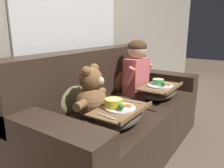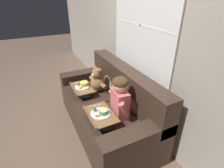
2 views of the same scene
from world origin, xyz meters
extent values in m
plane|color=brown|center=(0.00, 0.00, 0.00)|extent=(14.00, 14.00, 0.00)
cube|color=#A89E8E|center=(0.00, 0.57, 1.30)|extent=(8.00, 0.05, 2.60)
cube|color=#38281E|center=(0.00, 0.00, 0.23)|extent=(1.90, 0.88, 0.47)
cube|color=#38281E|center=(0.00, 0.33, 0.70)|extent=(1.90, 0.22, 0.47)
cube|color=#38281E|center=(-0.84, 0.00, 0.55)|extent=(0.22, 0.88, 0.16)
cube|color=#38281E|center=(0.84, 0.00, 0.55)|extent=(0.22, 0.88, 0.16)
cube|color=black|center=(0.00, -0.02, 0.47)|extent=(0.01, 0.62, 0.01)
ellipsoid|color=#B2754C|center=(0.37, 0.26, 0.63)|extent=(0.34, 0.17, 0.36)
ellipsoid|color=#898456|center=(-0.37, 0.26, 0.63)|extent=(0.36, 0.17, 0.37)
cube|color=#DB6666|center=(0.37, 0.04, 0.65)|extent=(0.28, 0.17, 0.37)
sphere|color=beige|center=(0.37, 0.04, 0.92)|extent=(0.19, 0.19, 0.19)
ellipsoid|color=#4C331E|center=(0.37, 0.04, 0.95)|extent=(0.19, 0.19, 0.13)
cylinder|color=#DB6666|center=(0.21, 0.04, 0.68)|extent=(0.08, 0.15, 0.20)
cylinder|color=#DB6666|center=(0.52, 0.01, 0.68)|extent=(0.08, 0.15, 0.20)
sphere|color=brown|center=(-0.37, 0.04, 0.59)|extent=(0.24, 0.24, 0.24)
sphere|color=brown|center=(-0.37, 0.04, 0.77)|extent=(0.17, 0.17, 0.17)
sphere|color=brown|center=(-0.43, 0.03, 0.84)|extent=(0.07, 0.07, 0.07)
sphere|color=brown|center=(-0.30, 0.06, 0.84)|extent=(0.07, 0.07, 0.07)
sphere|color=beige|center=(-0.35, -0.03, 0.76)|extent=(0.06, 0.06, 0.06)
sphere|color=black|center=(-0.35, -0.05, 0.76)|extent=(0.02, 0.02, 0.02)
cylinder|color=brown|center=(-0.52, 0.01, 0.61)|extent=(0.13, 0.09, 0.06)
cylinder|color=brown|center=(-0.21, 0.07, 0.61)|extent=(0.13, 0.09, 0.06)
cylinder|color=brown|center=(-0.39, -0.09, 0.50)|extent=(0.08, 0.12, 0.06)
cylinder|color=brown|center=(-0.29, -0.07, 0.50)|extent=(0.08, 0.12, 0.06)
ellipsoid|color=#473D33|center=(0.37, -0.22, 0.52)|extent=(0.44, 0.29, 0.11)
cube|color=brown|center=(0.37, -0.22, 0.58)|extent=(0.46, 0.30, 0.01)
cube|color=brown|center=(0.37, -0.36, 0.59)|extent=(0.46, 0.02, 0.02)
cylinder|color=silver|center=(0.37, -0.22, 0.59)|extent=(0.25, 0.25, 0.01)
cylinder|color=#4CAD60|center=(0.38, -0.19, 0.62)|extent=(0.11, 0.11, 0.05)
cylinder|color=#E5D189|center=(0.38, -0.19, 0.64)|extent=(0.10, 0.10, 0.01)
sphere|color=#38702D|center=(0.30, -0.27, 0.63)|extent=(0.04, 0.04, 0.04)
cylinder|color=#7A9E56|center=(0.30, -0.27, 0.61)|extent=(0.02, 0.02, 0.02)
cylinder|color=orange|center=(0.40, -0.28, 0.60)|extent=(0.03, 0.06, 0.01)
cylinder|color=orange|center=(0.41, -0.27, 0.60)|extent=(0.02, 0.06, 0.01)
cube|color=silver|center=(0.18, -0.22, 0.59)|extent=(0.02, 0.14, 0.01)
ellipsoid|color=#473D33|center=(-0.37, -0.22, 0.52)|extent=(0.42, 0.27, 0.11)
cube|color=brown|center=(-0.37, -0.22, 0.58)|extent=(0.44, 0.28, 0.01)
cube|color=brown|center=(-0.37, -0.35, 0.59)|extent=(0.44, 0.02, 0.02)
cylinder|color=silver|center=(-0.37, -0.22, 0.59)|extent=(0.22, 0.22, 0.01)
cylinder|color=yellow|center=(-0.39, -0.18, 0.63)|extent=(0.13, 0.13, 0.06)
cylinder|color=#E5D189|center=(-0.39, -0.18, 0.65)|extent=(0.11, 0.11, 0.01)
sphere|color=#38702D|center=(-0.42, -0.26, 0.63)|extent=(0.04, 0.04, 0.04)
cylinder|color=#7A9E56|center=(-0.42, -0.26, 0.61)|extent=(0.02, 0.02, 0.02)
cylinder|color=orange|center=(-0.34, -0.25, 0.60)|extent=(0.03, 0.07, 0.01)
cylinder|color=orange|center=(-0.32, -0.24, 0.60)|extent=(0.04, 0.06, 0.01)
cube|color=silver|center=(-0.54, -0.22, 0.59)|extent=(0.03, 0.14, 0.01)
cube|color=silver|center=(-0.19, -0.22, 0.59)|extent=(0.01, 0.17, 0.01)
camera|label=1|loc=(-1.58, -0.96, 1.13)|focal=35.00mm
camera|label=2|loc=(1.93, -0.84, 1.89)|focal=28.00mm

